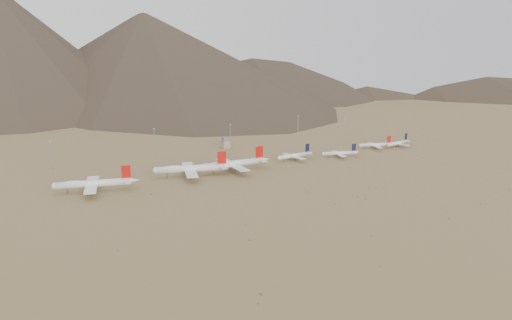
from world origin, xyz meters
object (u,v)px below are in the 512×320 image
widebody_centre (191,168)px  narrowbody_a (295,155)px  widebody_west (93,183)px  control_tower (225,143)px  widebody_east (234,163)px  narrowbody_b (340,153)px

widebody_centre → narrowbody_a: 109.40m
widebody_west → control_tower: size_ratio=5.15×
widebody_west → widebody_east: widebody_east is taller
widebody_east → narrowbody_a: bearing=8.8°
widebody_east → narrowbody_a: size_ratio=1.55×
narrowbody_a → control_tower: narrowbody_a is taller
widebody_west → control_tower: 183.05m
widebody_west → narrowbody_a: (189.89, 6.52, -1.96)m
widebody_centre → widebody_east: 39.40m
widebody_west → narrowbody_b: 235.05m
widebody_east → narrowbody_b: size_ratio=1.79×
narrowbody_b → control_tower: (-75.58, 96.54, 1.17)m
widebody_east → narrowbody_a: (69.95, 6.44, -2.21)m
widebody_west → narrowbody_a: 190.01m
widebody_east → narrowbody_a: widebody_east is taller
widebody_west → narrowbody_b: size_ratio=1.67×
widebody_centre → narrowbody_a: size_ratio=1.54×
widebody_west → narrowbody_a: size_ratio=1.45×
widebody_west → narrowbody_b: (234.95, -6.49, -2.37)m
widebody_east → narrowbody_a: 70.28m
widebody_centre → narrowbody_b: 154.62m
widebody_centre → narrowbody_a: widebody_centre is taller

